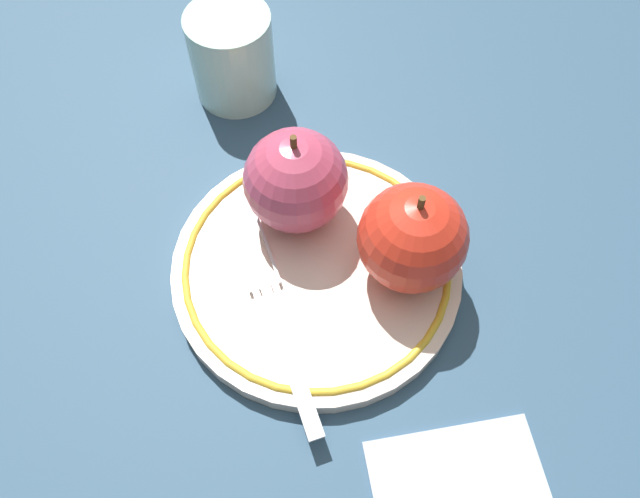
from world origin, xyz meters
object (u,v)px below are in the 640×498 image
Objects in this scene: drinking_glass at (232,56)px; plate at (320,267)px; apple_red_whole at (296,180)px; apple_second_whole at (413,238)px; fork at (279,326)px.

plate is at bearing 3.80° from drinking_glass.
apple_red_whole reaches higher than drinking_glass.
apple_red_whole and apple_second_whole have the same top height.
apple_second_whole is at bearing -81.23° from fork.
fork is (0.10, -0.04, -0.04)m from apple_red_whole.
apple_red_whole is at bearing -177.38° from plate.
plate is 0.08m from apple_second_whole.
apple_red_whole is 0.17m from drinking_glass.
fork is at bearing -79.95° from apple_second_whole.
apple_red_whole reaches higher than fork.
fork is at bearing -7.02° from drinking_glass.
apple_second_whole is 1.08× the size of drinking_glass.
apple_second_whole reaches higher than fork.
plate is 0.06m from fork.
fork is at bearing -24.77° from apple_red_whole.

